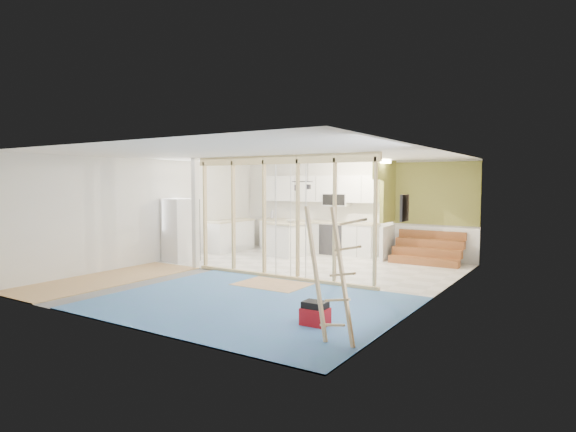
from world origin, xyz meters
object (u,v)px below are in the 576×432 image
Objects in this scene: fridge at (180,230)px; ladder at (332,275)px; toolbox at (315,314)px; island at (288,239)px.

ladder reaches higher than fridge.
ladder reaches higher than toolbox.
fridge is 1.47× the size of island.
fridge is 7.06m from ladder.
island is at bearing 143.63° from ladder.
toolbox is 1.03m from ladder.
toolbox is 0.22× the size of ladder.
fridge is 6.37m from toolbox.
toolbox is at bearing -19.39° from fridge.
fridge is at bearing 167.00° from ladder.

